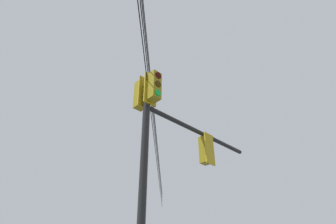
# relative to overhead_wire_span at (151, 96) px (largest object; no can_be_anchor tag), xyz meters

# --- Properties ---
(signal_mast_assembly) EXTENTS (3.20, 4.15, 7.24)m
(signal_mast_assembly) POSITION_rel_overhead_wire_span_xyz_m (-0.63, 0.77, -2.34)
(signal_mast_assembly) COLOR black
(signal_mast_assembly) RESTS_ON ground
(overhead_wire_span) EXTENTS (5.01, 29.14, 1.26)m
(overhead_wire_span) POSITION_rel_overhead_wire_span_xyz_m (0.00, 0.00, 0.00)
(overhead_wire_span) COLOR black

